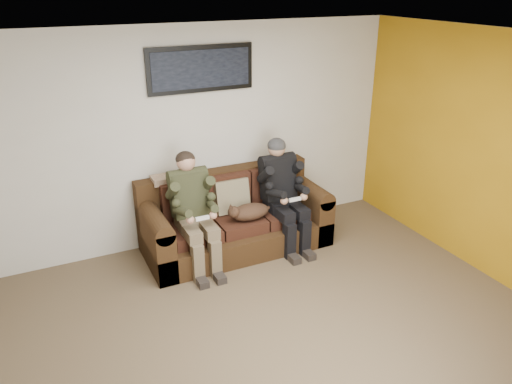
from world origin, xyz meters
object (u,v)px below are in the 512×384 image
sofa (234,220)px  framed_poster (201,69)px  person_right (282,187)px  person_left (193,205)px  cat (249,212)px

sofa → framed_poster: size_ratio=1.75×
person_right → framed_poster: (-0.76, 0.57, 1.37)m
sofa → framed_poster: 1.81m
sofa → person_left: size_ratio=1.69×
sofa → framed_poster: bearing=117.3°
person_right → framed_poster: framed_poster is taller
person_right → person_left: bearing=-180.0°
cat → framed_poster: 1.71m
person_left → person_right: person_right is taller
sofa → cat: sofa is taller
cat → framed_poster: bearing=113.9°
cat → framed_poster: (-0.29, 0.64, 1.56)m
sofa → person_right: (0.56, -0.18, 0.39)m
person_left → framed_poster: 1.53m
person_left → person_right: bearing=0.0°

